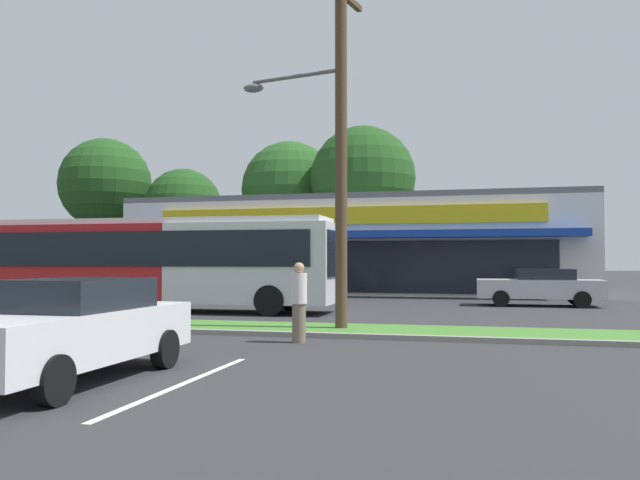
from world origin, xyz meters
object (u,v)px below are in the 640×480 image
city_bus (163,261)px  car_1 (540,286)px  utility_pole (335,136)px  pedestrian_near_bench (299,302)px  car_3 (69,328)px  car_2 (289,285)px

city_bus → car_1: city_bus is taller
utility_pole → city_bus: (-7.42, 5.11, -3.15)m
car_1 → pedestrian_near_bench: 14.54m
pedestrian_near_bench → car_3: bearing=-42.3°
car_1 → car_2: bearing=-1.7°
city_bus → car_1: 14.51m
city_bus → pedestrian_near_bench: bearing=-46.5°
car_2 → city_bus: bearing=65.7°
utility_pole → city_bus: utility_pole is taller
car_3 → city_bus: bearing=-158.2°
utility_pole → car_3: (-2.43, -7.35, -4.13)m
city_bus → car_2: 6.89m
utility_pole → car_1: 13.12m
city_bus → car_1: size_ratio=2.64×
utility_pole → car_2: bearing=112.2°
utility_pole → pedestrian_near_bench: utility_pole is taller
car_3 → pedestrian_near_bench: pedestrian_near_bench is taller
city_bus → car_3: size_ratio=2.68×
city_bus → car_2: bearing=65.0°
car_3 → car_2: bearing=-173.3°
city_bus → car_2: size_ratio=2.78×
city_bus → car_1: (13.22, 5.90, -1.00)m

